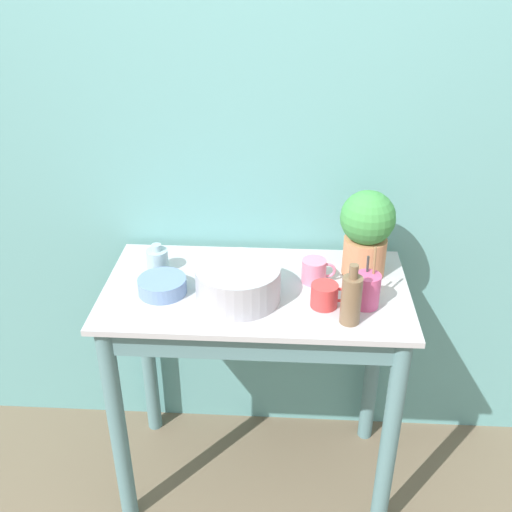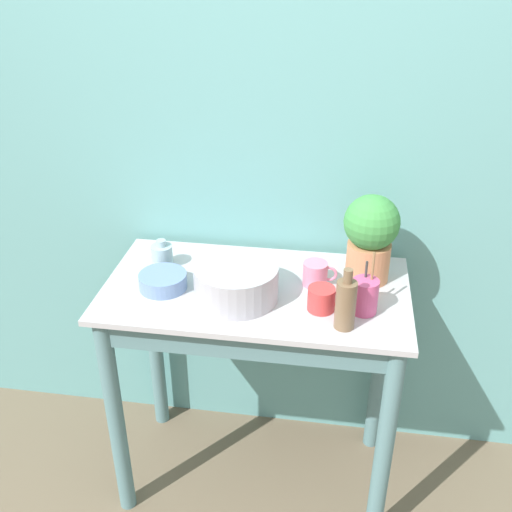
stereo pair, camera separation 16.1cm
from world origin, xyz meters
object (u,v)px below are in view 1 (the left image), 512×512
Objects in this scene: bowl_wash_large at (238,283)px; bottle_short at (158,260)px; bowl_small_blue at (162,286)px; potted_plant at (367,230)px; bottle_tall at (351,299)px; mug_red at (325,295)px; utensil_cup at (367,290)px; mug_pink at (315,271)px.

bowl_wash_large reaches higher than bottle_short.
potted_plant is at bearing 13.93° from bowl_small_blue.
potted_plant is 1.52× the size of bottle_tall.
bowl_small_blue is (-0.53, 0.05, -0.01)m from mug_red.
bottle_tall is (0.35, -0.11, 0.03)m from bowl_wash_large.
bottle_short reaches higher than bowl_small_blue.
bottle_short is 0.88× the size of mug_red.
bottle_short is 0.73m from utensil_cup.
mug_pink is 0.51m from bowl_small_blue.
bowl_wash_large is 1.36× the size of bottle_tall.
mug_pink is at bearing 101.15° from mug_red.
potted_plant is at bearing 76.95° from bottle_tall.
mug_red is 0.59× the size of utensil_cup.
bowl_small_blue is at bearing 176.68° from utensil_cup.
potted_plant is 0.71m from bowl_small_blue.
potted_plant is at bearing 21.64° from mug_pink.
utensil_cup reaches higher than bowl_wash_large.
bottle_tall reaches higher than mug_pink.
potted_plant is at bearing 56.63° from mug_red.
utensil_cup is (0.06, 0.09, -0.03)m from bottle_tall.
bowl_wash_large reaches higher than bowl_small_blue.
bowl_wash_large is at bearing -28.62° from bottle_short.
bowl_wash_large is 0.28m from mug_red.
bowl_wash_large is at bearing 174.72° from mug_red.
mug_pink is 0.73× the size of bowl_small_blue.
potted_plant is 2.64× the size of mug_pink.
mug_pink is 0.98× the size of mug_red.
mug_pink reaches higher than bowl_small_blue.
mug_red is (0.03, -0.15, -0.00)m from mug_pink.
bottle_short is at bearing -177.77° from potted_plant.
potted_plant is at bearing 87.14° from utensil_cup.
bowl_small_blue is at bearing -166.07° from potted_plant.
bottle_tall is 0.11m from utensil_cup.
bottle_tall is at bearing -103.05° from potted_plant.
bottle_short is at bearing 157.28° from bottle_tall.
utensil_cup reaches higher than bottle_short.
potted_plant reaches higher than mug_pink.
bowl_wash_large is 0.26m from bowl_small_blue.
bottle_short is (-0.30, 0.16, -0.02)m from bowl_wash_large.
potted_plant reaches higher than mug_red.
bottle_tall reaches higher than bowl_small_blue.
bottle_short is 0.52× the size of utensil_cup.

